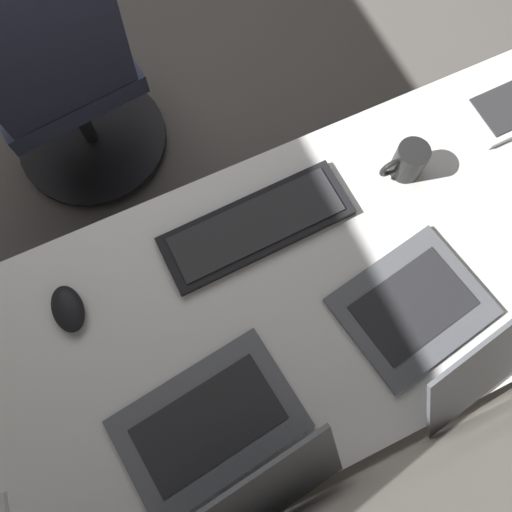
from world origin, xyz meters
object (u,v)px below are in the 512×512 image
drawer_pedestal (192,386)px  office_chair (63,85)px  coffee_mug (408,161)px  keyboard_main (256,226)px  mouse_main (68,309)px  laptop_leftmost (224,454)px  laptop_left (440,328)px

drawer_pedestal → office_chair: office_chair is taller
coffee_mug → drawer_pedestal: bearing=16.2°
keyboard_main → mouse_main: mouse_main is taller
drawer_pedestal → laptop_leftmost: 0.47m
mouse_main → office_chair: size_ratio=0.11×
laptop_leftmost → mouse_main: bearing=-65.4°
laptop_leftmost → coffee_mug: laptop_leftmost is taller
keyboard_main → mouse_main: (0.43, 0.00, 0.01)m
drawer_pedestal → laptop_left: size_ratio=1.85×
drawer_pedestal → laptop_leftmost: size_ratio=1.84×
laptop_leftmost → laptop_left: 0.48m
laptop_leftmost → coffee_mug: (-0.61, -0.38, -0.01)m
mouse_main → coffee_mug: bearing=179.2°
drawer_pedestal → keyboard_main: keyboard_main is taller
laptop_leftmost → office_chair: 1.21m
laptop_leftmost → drawer_pedestal: bearing=-78.4°
office_chair → mouse_main: bearing=79.7°
keyboard_main → coffee_mug: bearing=177.5°
office_chair → keyboard_main: bearing=110.4°
mouse_main → laptop_left: bearing=151.3°
keyboard_main → laptop_left: bearing=122.1°
drawer_pedestal → mouse_main: bearing=-55.0°
laptop_left → drawer_pedestal: bearing=-17.2°
laptop_left → coffee_mug: bearing=-111.0°
laptop_leftmost → office_chair: office_chair is taller
drawer_pedestal → laptop_leftmost: laptop_leftmost is taller
laptop_left → coffee_mug: 0.37m
keyboard_main → coffee_mug: coffee_mug is taller
mouse_main → office_chair: (-0.14, -0.78, -0.29)m
coffee_mug → laptop_leftmost: bearing=31.8°
laptop_leftmost → mouse_main: 0.43m
keyboard_main → office_chair: bearing=-69.6°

